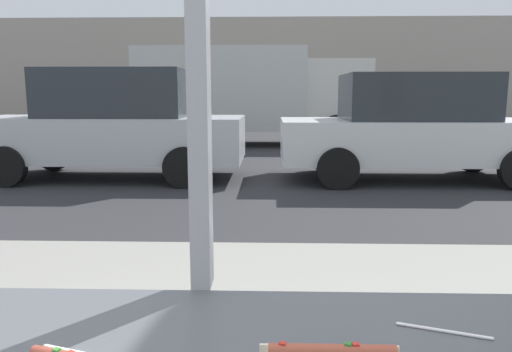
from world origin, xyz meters
The scene contains 7 objects.
ground_plane centered at (0.00, 8.00, 0.00)m, with size 60.00×60.00×0.00m, color #2D2D30.
sidewalk_strip centered at (0.00, 1.60, 0.07)m, with size 16.00×2.80×0.14m, color gray.
building_facade_far centered at (0.00, 22.44, 2.46)m, with size 28.00×1.20×4.91m, color #A89E8E.
loose_straw centered at (0.54, -0.16, 0.94)m, with size 0.01×0.01×0.19m, color white.
parked_car_silver centered at (-2.50, 7.06, 0.92)m, with size 4.50×1.89×1.84m.
parked_car_white centered at (2.56, 7.06, 0.88)m, with size 4.41×1.95×1.76m.
box_truck centered at (-0.41, 12.80, 1.50)m, with size 6.39×2.44×2.68m.
Camera 1 is at (0.18, -1.12, 1.43)m, focal length 34.03 mm.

